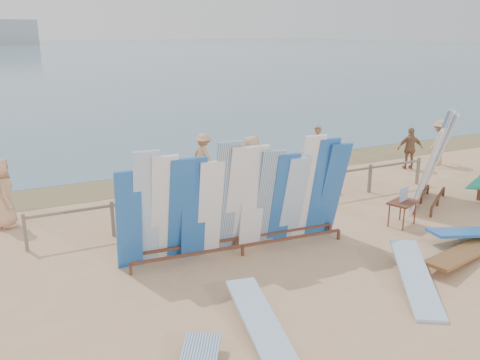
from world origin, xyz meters
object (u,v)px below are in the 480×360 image
beachgoer_4 (238,175)px  beachgoer_extra_0 (439,142)px  flat_board_b (415,286)px  beachgoer_3 (204,156)px  beachgoer_7 (317,147)px  stroller (271,184)px  beachgoer_8 (309,162)px  beachgoer_10 (410,149)px  main_surfboard_rack (239,202)px  vendor_table (402,213)px  flat_board_a (262,334)px  side_surfboard_rack (434,161)px  beachgoer_6 (252,166)px  flat_board_c (462,260)px  beachgoer_0 (2,193)px  beach_chair_left (262,194)px  flat_board_d (476,239)px  beach_chair_right (251,188)px

beachgoer_4 → beachgoer_extra_0: 8.67m
flat_board_b → beachgoer_3: (-0.86, 8.98, 0.78)m
beachgoer_extra_0 → beachgoer_7: bearing=-31.4°
stroller → beachgoer_8: beachgoer_8 is taller
beachgoer_10 → beachgoer_4: beachgoer_4 is taller
beachgoer_8 → beachgoer_7: bearing=-58.0°
main_surfboard_rack → vendor_table: bearing=-0.1°
flat_board_a → stroller: (3.74, 6.31, 0.42)m
side_surfboard_rack → beachgoer_6: 5.26m
beachgoer_8 → beachgoer_7: 2.52m
flat_board_c → beachgoer_6: bearing=2.5°
stroller → beachgoer_0: (-7.40, 0.88, 0.50)m
beach_chair_left → beachgoer_3: bearing=99.1°
flat_board_d → vendor_table: bearing=39.1°
beachgoer_7 → stroller: bearing=-80.8°
beachgoer_8 → beachgoer_10: beachgoer_8 is taller
flat_board_a → beachgoer_7: (6.92, 8.55, 0.78)m
vendor_table → flat_board_d: vendor_table is taller
side_surfboard_rack → flat_board_b: bearing=-172.8°
flat_board_b → beachgoer_extra_0: (7.76, 6.81, 0.86)m
flat_board_a → beachgoer_6: 7.45m
beach_chair_left → beachgoer_6: 0.97m
vendor_table → flat_board_a: 6.27m
beachgoer_6 → beachgoer_0: bearing=50.2°
side_surfboard_rack → stroller: bearing=110.4°
flat_board_a → beachgoer_extra_0: (11.27, 6.90, 0.86)m
main_surfboard_rack → beachgoer_4: bearing=69.1°
beach_chair_left → beachgoer_6: bearing=86.7°
beachgoer_6 → flat_board_c: bearing=163.7°
flat_board_d → beach_chair_right: 6.38m
beachgoer_7 → beachgoer_4: (-4.31, -2.22, 0.05)m
vendor_table → beachgoer_extra_0: 7.03m
flat_board_c → beachgoer_0: size_ratio=1.48×
beach_chair_left → vendor_table: bearing=-53.4°
beachgoer_8 → beachgoer_3: (-2.63, 2.45, -0.07)m
flat_board_a → flat_board_c: size_ratio=1.00×
flat_board_b → beach_chair_left: size_ratio=2.78×
stroller → beachgoer_extra_0: size_ratio=0.61×
beachgoer_4 → flat_board_c: bearing=67.9°
flat_board_a → beachgoer_7: 11.03m
flat_board_d → beachgoer_4: size_ratio=1.63×
main_surfboard_rack → vendor_table: main_surfboard_rack is taller
stroller → beachgoer_extra_0: beachgoer_extra_0 is taller
beachgoer_8 → beachgoer_extra_0: size_ratio=0.99×
beachgoer_7 → flat_board_d: bearing=-28.4°
flat_board_d → beachgoer_10: 6.59m
beachgoer_7 → beachgoer_extra_0: beachgoer_extra_0 is taller
flat_board_a → beachgoer_3: beachgoer_3 is taller
beachgoer_10 → stroller: bearing=32.6°
side_surfboard_rack → stroller: (-3.77, 2.69, -0.89)m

